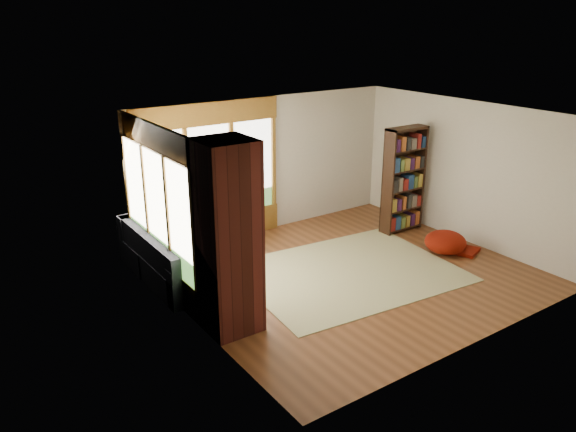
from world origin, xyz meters
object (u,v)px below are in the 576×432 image
bookshelf (404,180)px  pouf (445,242)px  sectional_sofa (194,250)px  dog_brindle (180,238)px  area_rug (348,272)px  brick_chimney (228,238)px  dog_tan (212,223)px

bookshelf → pouf: size_ratio=2.79×
sectional_sofa → dog_brindle: 0.74m
sectional_sofa → dog_brindle: bearing=-139.8°
area_rug → bookshelf: size_ratio=1.69×
brick_chimney → dog_tan: (0.71, 1.88, -0.52)m
sectional_sofa → bookshelf: bookshelf is taller
pouf → dog_brindle: (-4.35, 1.59, 0.54)m
brick_chimney → pouf: brick_chimney is taller
brick_chimney → dog_tan: 2.07m
brick_chimney → area_rug: bearing=9.2°
dog_tan → dog_brindle: dog_tan is taller
sectional_sofa → pouf: size_ratio=3.01×
bookshelf → dog_tan: 3.88m
pouf → dog_brindle: 4.67m
area_rug → bookshelf: bearing=23.2°
brick_chimney → area_rug: 2.78m
sectional_sofa → bookshelf: (4.09, -0.75, 0.72)m
bookshelf → dog_brindle: 4.53m
sectional_sofa → dog_tan: (0.26, -0.17, 0.48)m
pouf → dog_brindle: size_ratio=0.90×
dog_tan → dog_brindle: 0.72m
area_rug → bookshelf: bookshelf is taller
brick_chimney → bookshelf: 4.73m
area_rug → dog_brindle: size_ratio=4.28×
bookshelf → sectional_sofa: bearing=169.7°
brick_chimney → sectional_sofa: brick_chimney is taller
dog_tan → dog_brindle: bearing=178.5°
bookshelf → dog_brindle: bookshelf is taller
brick_chimney → area_rug: (2.42, 0.39, -1.29)m
sectional_sofa → dog_brindle: dog_brindle is taller
brick_chimney → dog_brindle: size_ratio=3.21×
area_rug → brick_chimney: bearing=-170.8°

